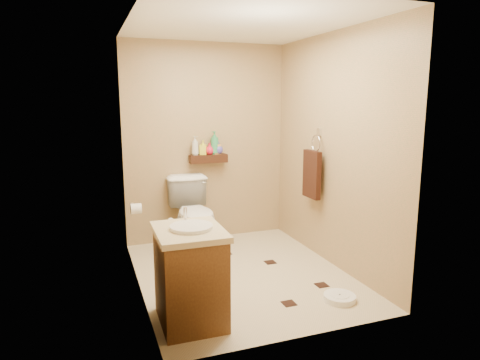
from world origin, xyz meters
name	(u,v)px	position (x,y,z in m)	size (l,w,h in m)	color
ground	(242,274)	(0.00, 0.00, 0.00)	(2.50, 2.50, 0.00)	beige
wall_back	(206,143)	(0.00, 1.25, 1.20)	(2.00, 0.04, 2.40)	#9E855A
wall_front	(305,177)	(0.00, -1.25, 1.20)	(2.00, 0.04, 2.40)	#9E855A
wall_left	(135,160)	(-1.00, 0.00, 1.20)	(0.04, 2.50, 2.40)	#9E855A
wall_right	(332,151)	(1.00, 0.00, 1.20)	(0.04, 2.50, 2.40)	#9E855A
ceiling	(242,23)	(0.00, 0.00, 2.40)	(2.00, 2.50, 0.02)	white
wall_shelf	(208,159)	(0.00, 1.17, 1.02)	(0.46, 0.14, 0.10)	#35190E
floor_accents	(246,275)	(0.03, -0.05, 0.00)	(1.30, 1.45, 0.01)	black
toilet	(194,215)	(-0.27, 0.83, 0.42)	(0.47, 0.82, 0.84)	white
vanity	(190,274)	(-0.70, -0.74, 0.39)	(0.52, 0.63, 0.88)	brown
bathroom_scale	(340,298)	(0.60, -0.84, 0.03)	(0.31, 0.31, 0.06)	white
toilet_brush	(171,242)	(-0.55, 0.79, 0.15)	(0.10, 0.10, 0.43)	#196264
towel_ring	(312,172)	(0.91, 0.25, 0.95)	(0.12, 0.30, 0.76)	silver
toilet_paper	(136,209)	(-0.94, 0.65, 0.60)	(0.12, 0.11, 0.12)	white
bottle_a	(195,146)	(-0.16, 1.17, 1.18)	(0.09, 0.09, 0.23)	beige
bottle_b	(203,147)	(-0.06, 1.17, 1.16)	(0.08, 0.08, 0.18)	yellow
bottle_c	(210,149)	(0.02, 1.17, 1.14)	(0.11, 0.11, 0.14)	red
bottle_d	(215,143)	(0.08, 1.17, 1.21)	(0.11, 0.11, 0.28)	#319358
bottle_e	(216,147)	(0.10, 1.17, 1.16)	(0.08, 0.08, 0.18)	#DE994A
bottle_f	(218,148)	(0.13, 1.17, 1.15)	(0.12, 0.12, 0.15)	#4E47B3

